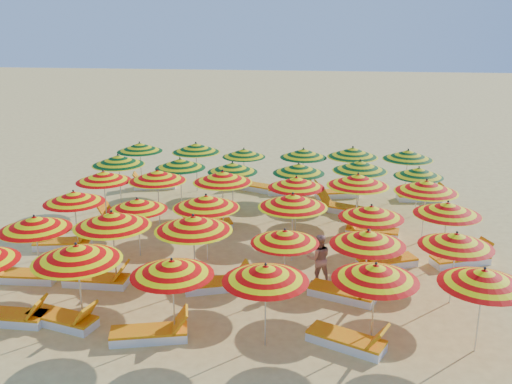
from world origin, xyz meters
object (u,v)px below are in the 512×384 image
umbrella_24 (118,160)px  lounger_10 (462,259)px  umbrella_13 (137,204)px  lounger_7 (344,293)px  umbrella_32 (244,153)px  lounger_0 (12,317)px  umbrella_14 (206,202)px  umbrella_28 (360,166)px  umbrella_1 (77,253)px  umbrella_35 (408,155)px  lounger_8 (64,243)px  lounger_14 (341,208)px  umbrella_26 (232,167)px  umbrella_34 (353,152)px  umbrella_9 (285,236)px  umbrella_4 (376,272)px  umbrella_11 (456,240)px  lounger_17 (290,190)px  lounger_3 (348,341)px  lounger_16 (257,187)px  umbrella_19 (157,176)px  umbrella_22 (358,180)px  lounger_9 (386,262)px  umbrella_20 (223,177)px  umbrella_23 (426,186)px  lounger_19 (420,196)px  lounger_5 (98,280)px  lounger_12 (205,225)px  umbrella_16 (371,212)px  umbrella_25 (180,163)px  umbrella_8 (193,223)px  umbrella_3 (266,273)px  umbrella_10 (368,238)px  umbrella_6 (35,223)px  umbrella_12 (74,197)px  umbrella_33 (303,153)px  lounger_1 (64,319)px  lounger_13 (371,231)px  lounger_4 (23,276)px  umbrella_21 (296,182)px  umbrella_29 (419,172)px  umbrella_2 (172,268)px  umbrella_30 (140,147)px  umbrella_7 (112,219)px  lounger_15 (154,185)px  umbrella_18 (103,176)px  umbrella_5 (484,277)px

umbrella_24 → lounger_10: size_ratio=1.25×
umbrella_13 → lounger_7: umbrella_13 is taller
umbrella_32 → lounger_0: (-3.91, -11.06, -1.48)m
umbrella_14 → umbrella_28: umbrella_28 is taller
umbrella_1 → umbrella_14: size_ratio=1.25×
umbrella_35 → lounger_8: size_ratio=1.40×
umbrella_32 → lounger_14: bearing=-28.2°
umbrella_26 → lounger_7: 7.59m
umbrella_34 → lounger_0: 13.68m
umbrella_9 → umbrella_26: bearing=110.7°
umbrella_4 → umbrella_11: umbrella_4 is taller
umbrella_26 → lounger_17: bearing=51.9°
lounger_3 → lounger_16: (-3.41, 11.35, 0.00)m
umbrella_19 → umbrella_22: (6.63, 0.04, 0.07)m
lounger_9 → umbrella_24: bearing=-48.0°
umbrella_20 → umbrella_23: bearing=-2.7°
lounger_19 → lounger_5: bearing=-145.7°
umbrella_19 → lounger_12: (1.63, -0.12, -1.66)m
umbrella_16 → umbrella_25: umbrella_25 is taller
lounger_17 → lounger_19: size_ratio=1.00×
umbrella_8 → lounger_17: (1.90, 8.79, -1.72)m
umbrella_35 → lounger_8: 12.93m
umbrella_8 → umbrella_11: size_ratio=1.10×
umbrella_3 → umbrella_10: 3.21m
umbrella_6 → lounger_8: (-0.52, 2.48, -1.61)m
umbrella_24 → lounger_16: bearing=29.2°
umbrella_4 → umbrella_24: umbrella_24 is taller
umbrella_12 → umbrella_33: (6.60, 6.51, 0.02)m
lounger_1 → lounger_3: 6.56m
umbrella_20 → lounger_13: (4.91, 0.02, -1.69)m
lounger_4 → umbrella_23: bearing=-161.7°
umbrella_21 → umbrella_29: size_ratio=1.11×
umbrella_2 → lounger_0: umbrella_2 is taller
lounger_16 → umbrella_32: bearing=49.0°
umbrella_19 → umbrella_30: size_ratio=0.89×
umbrella_21 → umbrella_11: bearing=-46.8°
umbrella_25 → umbrella_29: (8.59, 0.23, -0.11)m
umbrella_1 → lounger_12: 6.97m
umbrella_14 → umbrella_19: size_ratio=0.98×
umbrella_23 → lounger_7: umbrella_23 is taller
lounger_9 → lounger_19: size_ratio=1.01×
umbrella_24 → lounger_1: size_ratio=1.25×
umbrella_2 → umbrella_7: size_ratio=0.79×
lounger_10 → lounger_15: size_ratio=1.00×
lounger_10 → umbrella_26: bearing=131.3°
umbrella_18 → umbrella_21: 6.52m
umbrella_5 → umbrella_29: size_ratio=1.11×
lounger_1 → umbrella_4: bearing=15.8°
umbrella_35 → lounger_13: size_ratio=1.40×
umbrella_33 → umbrella_18: bearing=-147.0°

